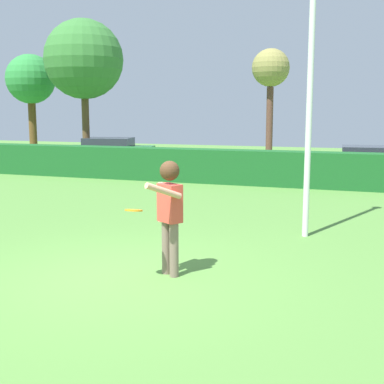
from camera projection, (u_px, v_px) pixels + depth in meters
name	position (u px, v px, depth m)	size (l,w,h in m)	color
ground_plane	(125.00, 278.00, 7.84)	(60.00, 60.00, 0.00)	#568A3B
person	(169.00, 205.00, 7.81)	(0.50, 0.84, 1.77)	#7B6357
frisbee	(134.00, 210.00, 7.47)	(0.26, 0.26, 0.06)	orange
lamppost	(312.00, 43.00, 9.87)	(0.24, 0.24, 6.95)	silver
hedge_row	(266.00, 168.00, 17.58)	(29.50, 0.90, 1.18)	#1A5723
parked_car_green	(109.00, 150.00, 24.69)	(4.46, 2.55, 1.25)	#1E6633
parked_car_white	(373.00, 162.00, 18.69)	(4.30, 2.03, 1.25)	white
maple_tree	(31.00, 81.00, 26.64)	(2.53, 2.53, 5.41)	brown
bare_elm_tree	(271.00, 71.00, 23.47)	(1.71, 1.71, 5.32)	brown
birch_tree	(84.00, 60.00, 24.14)	(3.70, 3.70, 6.76)	brown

